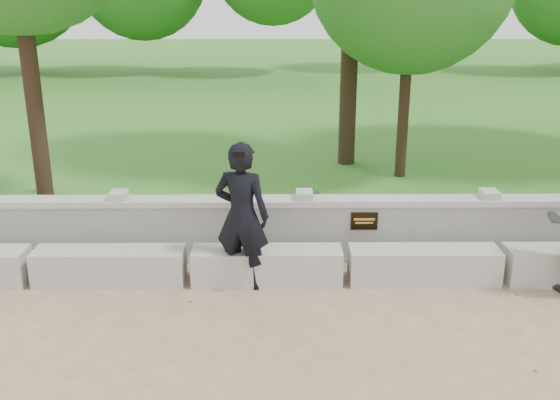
# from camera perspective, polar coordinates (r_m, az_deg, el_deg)

# --- Properties ---
(ground) EXTENTS (80.00, 80.00, 0.00)m
(ground) POSITION_cam_1_polar(r_m,az_deg,el_deg) (6.47, 7.79, -14.66)
(ground) COLOR tan
(ground) RESTS_ON ground
(lawn) EXTENTS (40.00, 22.00, 0.25)m
(lawn) POSITION_cam_1_polar(r_m,az_deg,el_deg) (19.69, 2.18, 8.26)
(lawn) COLOR #295A1E
(lawn) RESTS_ON ground
(concrete_bench) EXTENTS (11.90, 0.45, 0.45)m
(concrete_bench) POSITION_cam_1_polar(r_m,az_deg,el_deg) (8.03, 6.00, -5.96)
(concrete_bench) COLOR #BCBAB1
(concrete_bench) RESTS_ON ground
(parapet_wall) EXTENTS (12.50, 0.35, 0.90)m
(parapet_wall) POSITION_cam_1_polar(r_m,az_deg,el_deg) (8.58, 5.55, -2.60)
(parapet_wall) COLOR #B0AEA7
(parapet_wall) RESTS_ON ground
(man_main) EXTENTS (0.77, 0.71, 1.86)m
(man_main) POSITION_cam_1_polar(r_m,az_deg,el_deg) (7.63, -3.51, -1.47)
(man_main) COLOR black
(man_main) RESTS_ON ground
(shrub_a) EXTENTS (0.32, 0.36, 0.58)m
(shrub_a) POSITION_cam_1_polar(r_m,az_deg,el_deg) (11.45, -20.57, 2.01)
(shrub_a) COLOR #39852D
(shrub_a) RESTS_ON lawn
(shrub_b) EXTENTS (0.38, 0.42, 0.61)m
(shrub_b) POSITION_cam_1_polar(r_m,az_deg,el_deg) (9.18, 2.76, -0.54)
(shrub_b) COLOR #39852D
(shrub_b) RESTS_ON lawn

